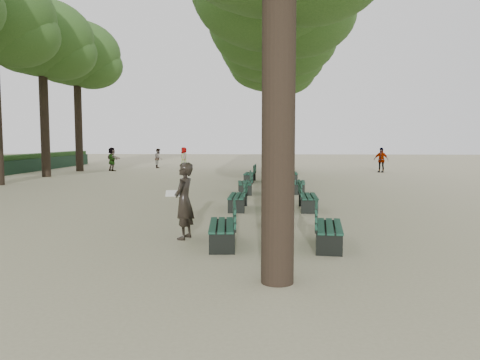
{
  "coord_description": "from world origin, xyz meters",
  "views": [
    {
      "loc": [
        1.35,
        -9.31,
        2.29
      ],
      "look_at": [
        0.6,
        3.0,
        1.2
      ],
      "focal_mm": 35.0,
      "sensor_mm": 36.0,
      "label": 1
    }
  ],
  "objects": [
    {
      "name": "pedestrian_c",
      "position": [
        9.02,
        23.02,
        0.85
      ],
      "size": [
        1.03,
        0.8,
        1.7
      ],
      "primitive_type": "imported",
      "rotation": [
        0.0,
        0.0,
        5.75
      ],
      "color": "#262628",
      "rests_on": "ground"
    },
    {
      "name": "bench_right_3",
      "position": [
        2.63,
        15.92,
        0.27
      ],
      "size": [
        0.59,
        1.81,
        0.92
      ],
      "color": "black",
      "rests_on": "ground"
    },
    {
      "name": "man_with_map",
      "position": [
        -0.57,
        1.16,
        0.88
      ],
      "size": [
        0.68,
        0.76,
        1.76
      ],
      "color": "black",
      "rests_on": "ground"
    },
    {
      "name": "bench_left_3",
      "position": [
        0.37,
        15.44,
        0.27
      ],
      "size": [
        0.64,
        1.82,
        0.92
      ],
      "color": "black",
      "rests_on": "ground"
    },
    {
      "name": "tree_far_5",
      "position": [
        -12.0,
        23.0,
        8.14
      ],
      "size": [
        6.0,
        6.0,
        10.45
      ],
      "color": "#33261C",
      "rests_on": "ground"
    },
    {
      "name": "pedestrian_e",
      "position": [
        -9.77,
        23.31,
        0.84
      ],
      "size": [
        1.37,
        1.31,
        1.68
      ],
      "primitive_type": "imported",
      "rotation": [
        0.0,
        0.0,
        2.39
      ],
      "color": "#262628",
      "rests_on": "ground"
    },
    {
      "name": "bench_right_2",
      "position": [
        2.63,
        10.53,
        0.27
      ],
      "size": [
        0.68,
        1.83,
        0.92
      ],
      "color": "black",
      "rests_on": "ground"
    },
    {
      "name": "pedestrian_d",
      "position": [
        -5.09,
        26.05,
        0.82
      ],
      "size": [
        0.56,
        0.86,
        1.64
      ],
      "primitive_type": "imported",
      "rotation": [
        0.0,
        0.0,
        5.03
      ],
      "color": "#262628",
      "rests_on": "ground"
    },
    {
      "name": "bench_right_0",
      "position": [
        2.63,
        0.54,
        0.27
      ],
      "size": [
        0.76,
        1.85,
        0.92
      ],
      "color": "black",
      "rests_on": "ground"
    },
    {
      "name": "pedestrian_a",
      "position": [
        -7.24,
        26.79,
        0.76
      ],
      "size": [
        0.43,
        0.78,
        1.53
      ],
      "primitive_type": "imported",
      "rotation": [
        0.0,
        0.0,
        1.74
      ],
      "color": "#262628",
      "rests_on": "ground"
    },
    {
      "name": "bench_left_1",
      "position": [
        0.37,
        5.67,
        0.27
      ],
      "size": [
        0.58,
        1.8,
        0.92
      ],
      "color": "black",
      "rests_on": "ground"
    },
    {
      "name": "tree_far_4",
      "position": [
        -12.0,
        18.0,
        8.14
      ],
      "size": [
        6.0,
        6.0,
        10.45
      ],
      "color": "#33261C",
      "rests_on": "ground"
    },
    {
      "name": "tree_central_4",
      "position": [
        1.5,
        18.0,
        7.65
      ],
      "size": [
        6.0,
        6.0,
        9.95
      ],
      "color": "#33261C",
      "rests_on": "ground"
    },
    {
      "name": "bench_right_1",
      "position": [
        2.63,
        5.71,
        0.27
      ],
      "size": [
        0.6,
        1.81,
        0.92
      ],
      "color": "black",
      "rests_on": "ground"
    },
    {
      "name": "bench_left_0",
      "position": [
        0.37,
        0.53,
        0.27
      ],
      "size": [
        0.72,
        1.84,
        0.92
      ],
      "color": "black",
      "rests_on": "ground"
    },
    {
      "name": "bench_left_2",
      "position": [
        0.37,
        10.14,
        0.27
      ],
      "size": [
        0.72,
        1.84,
        0.92
      ],
      "color": "black",
      "rests_on": "ground"
    },
    {
      "name": "ground",
      "position": [
        0.0,
        0.0,
        0.0
      ],
      "size": [
        120.0,
        120.0,
        0.0
      ],
      "primitive_type": "plane",
      "color": "tan",
      "rests_on": "ground"
    },
    {
      "name": "tree_central_5",
      "position": [
        1.5,
        23.0,
        7.65
      ],
      "size": [
        6.0,
        6.0,
        9.95
      ],
      "color": "#33261C",
      "rests_on": "ground"
    },
    {
      "name": "tree_central_3",
      "position": [
        1.5,
        13.0,
        7.65
      ],
      "size": [
        6.0,
        6.0,
        9.95
      ],
      "color": "#33261C",
      "rests_on": "ground"
    }
  ]
}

